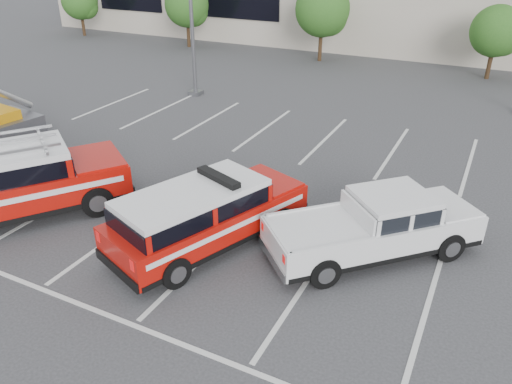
# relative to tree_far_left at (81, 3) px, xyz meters

# --- Properties ---
(ground) EXTENTS (120.00, 120.00, 0.00)m
(ground) POSITION_rel_tree_far_left_xyz_m (24.91, -22.05, -2.50)
(ground) COLOR #333336
(ground) RESTS_ON ground
(stall_markings) EXTENTS (23.00, 15.00, 0.01)m
(stall_markings) POSITION_rel_tree_far_left_xyz_m (24.91, -17.55, -2.50)
(stall_markings) COLOR silver
(stall_markings) RESTS_ON ground
(tree_far_left) EXTENTS (2.77, 2.77, 3.99)m
(tree_far_left) POSITION_rel_tree_far_left_xyz_m (0.00, 0.00, 0.00)
(tree_far_left) COLOR #3F2B19
(tree_far_left) RESTS_ON ground
(tree_left) EXTENTS (3.07, 3.07, 4.42)m
(tree_left) POSITION_rel_tree_far_left_xyz_m (10.00, 0.00, 0.27)
(tree_left) COLOR #3F2B19
(tree_left) RESTS_ON ground
(tree_mid_left) EXTENTS (3.37, 3.37, 4.85)m
(tree_mid_left) POSITION_rel_tree_far_left_xyz_m (20.00, 0.00, 0.54)
(tree_mid_left) COLOR #3F2B19
(tree_mid_left) RESTS_ON ground
(tree_mid_right) EXTENTS (2.77, 2.77, 3.99)m
(tree_mid_right) POSITION_rel_tree_far_left_xyz_m (30.00, 0.00, 0.00)
(tree_mid_right) COLOR #3F2B19
(tree_mid_right) RESTS_ON ground
(fire_chief_suv) EXTENTS (3.73, 5.71, 1.89)m
(fire_chief_suv) POSITION_rel_tree_far_left_xyz_m (24.67, -21.56, -1.73)
(fire_chief_suv) COLOR #A90E08
(fire_chief_suv) RESTS_ON ground
(white_pickup) EXTENTS (5.08, 5.06, 1.64)m
(white_pickup) POSITION_rel_tree_far_left_xyz_m (28.66, -20.02, -1.85)
(white_pickup) COLOR silver
(white_pickup) RESTS_ON ground
(ladder_suv) EXTENTS (5.25, 6.10, 2.30)m
(ladder_suv) POSITION_rel_tree_far_left_xyz_m (19.02, -22.69, -1.58)
(ladder_suv) COLOR #A90E08
(ladder_suv) RESTS_ON ground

